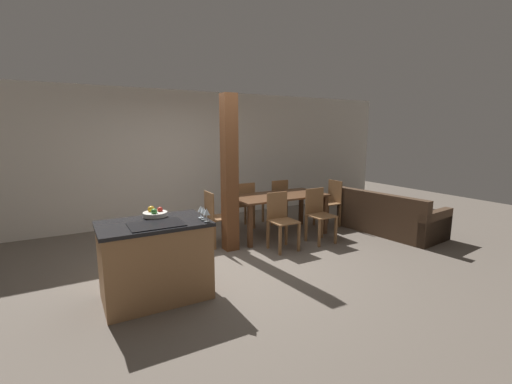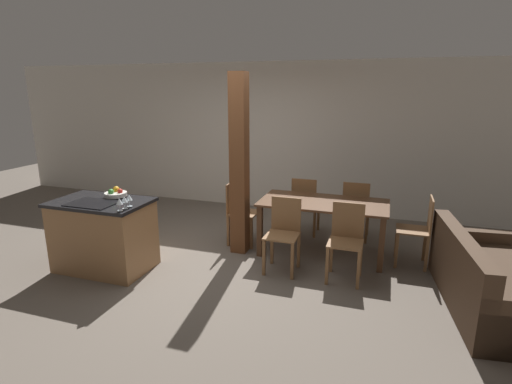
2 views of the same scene
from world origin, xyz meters
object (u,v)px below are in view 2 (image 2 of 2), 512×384
at_px(kitchen_island, 104,235).
at_px(wine_glass_near, 119,202).
at_px(wine_glass_middle, 124,200).
at_px(timber_post, 239,166).
at_px(dining_chair_near_right, 346,240).
at_px(couch, 490,284).
at_px(fruit_bowl, 116,193).
at_px(dining_chair_far_left, 305,204).
at_px(dining_chair_far_right, 356,209).
at_px(dining_chair_foot_end, 419,229).
at_px(dining_chair_near_left, 283,232).
at_px(wine_glass_far, 129,198).
at_px(dining_chair_head_end, 239,211).
at_px(dining_table, 323,209).

bearing_deg(kitchen_island, wine_glass_near, -30.25).
relative_size(wine_glass_middle, timber_post, 0.06).
distance_m(dining_chair_near_right, couch, 1.53).
xyz_separation_m(fruit_bowl, dining_chair_near_right, (2.85, 0.48, -0.45)).
height_order(dining_chair_far_left, dining_chair_far_right, same).
bearing_deg(dining_chair_near_right, fruit_bowl, -170.51).
xyz_separation_m(couch, timber_post, (-2.99, 0.61, 0.95)).
bearing_deg(dining_chair_near_right, dining_chair_foot_end, 38.25).
bearing_deg(couch, wine_glass_near, 94.11).
distance_m(wine_glass_middle, dining_chair_near_left, 1.94).
relative_size(dining_chair_near_right, timber_post, 0.37).
relative_size(kitchen_island, dining_chair_far_right, 1.29).
bearing_deg(wine_glass_far, dining_chair_head_end, 61.55).
relative_size(wine_glass_near, dining_chair_far_right, 0.16).
distance_m(wine_glass_near, dining_chair_near_left, 1.98).
distance_m(fruit_bowl, dining_table, 2.73).
height_order(wine_glass_middle, dining_chair_far_right, wine_glass_middle).
bearing_deg(dining_chair_foot_end, fruit_bowl, -72.85).
relative_size(dining_chair_near_left, couch, 0.48).
height_order(wine_glass_far, dining_chair_near_right, wine_glass_far).
relative_size(kitchen_island, wine_glass_far, 8.07).
height_order(dining_chair_foot_end, couch, dining_chair_foot_end).
distance_m(dining_chair_far_left, dining_chair_far_right, 0.77).
xyz_separation_m(wine_glass_near, wine_glass_far, (0.00, 0.18, 0.00)).
relative_size(dining_chair_near_left, timber_post, 0.37).
height_order(fruit_bowl, wine_glass_near, wine_glass_near).
bearing_deg(dining_table, dining_chair_far_left, 120.12).
relative_size(kitchen_island, dining_chair_near_left, 1.29).
relative_size(wine_glass_near, dining_table, 0.09).
distance_m(kitchen_island, fruit_bowl, 0.54).
xyz_separation_m(wine_glass_near, timber_post, (0.92, 1.36, 0.21)).
bearing_deg(wine_glass_middle, dining_chair_head_end, 62.93).
distance_m(wine_glass_middle, dining_chair_far_left, 2.81).
bearing_deg(wine_glass_middle, dining_chair_far_right, 42.72).
bearing_deg(dining_chair_near_left, dining_chair_foot_end, 22.38).
relative_size(kitchen_island, dining_chair_foot_end, 1.29).
relative_size(dining_chair_head_end, couch, 0.48).
xyz_separation_m(dining_chair_far_right, couch, (1.50, -1.56, -0.22)).
distance_m(wine_glass_middle, dining_chair_near_right, 2.62).
relative_size(fruit_bowl, wine_glass_middle, 1.90).
relative_size(wine_glass_far, dining_table, 0.09).
relative_size(fruit_bowl, dining_chair_foot_end, 0.30).
relative_size(wine_glass_near, wine_glass_middle, 1.00).
height_order(kitchen_island, couch, kitchen_island).
distance_m(dining_chair_head_end, dining_chair_foot_end, 2.45).
distance_m(dining_table, dining_chair_far_right, 0.78).
bearing_deg(wine_glass_middle, couch, 9.60).
distance_m(wine_glass_middle, dining_chair_far_right, 3.31).
xyz_separation_m(dining_chair_far_left, dining_chair_foot_end, (1.61, -0.66, 0.00)).
height_order(kitchen_island, dining_chair_foot_end, dining_chair_foot_end).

